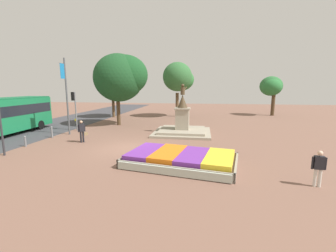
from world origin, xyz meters
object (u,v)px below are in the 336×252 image
Objects in this scene: kerb_bollard_mid_a at (25,141)px; statue_monument at (182,126)px; banner_pole at (66,95)px; flower_planter at (181,159)px; city_bus at (0,115)px; pedestrian_near_planter at (319,166)px; pedestrian_with_handbag at (82,130)px; traffic_light_mid_block at (74,104)px; kerb_bollard_mid_b at (52,132)px.

statue_monument is at bearing 30.88° from kerb_bollard_mid_a.
flower_planter is at bearing -31.27° from banner_pole.
city_bus is at bearing 149.28° from kerb_bollard_mid_a.
flower_planter is 8.48m from statue_monument.
pedestrian_near_planter reaches higher than kerb_bollard_mid_a.
flower_planter is at bearing 162.51° from pedestrian_near_planter.
statue_monument is 8.58m from pedestrian_with_handbag.
banner_pole reaches higher than traffic_light_mid_block.
kerb_bollard_mid_b is at bearing 161.19° from pedestrian_with_handbag.
flower_planter is 6.30m from pedestrian_near_planter.
banner_pole is at bearing -168.69° from statue_monument.
banner_pole is at bearing 148.73° from flower_planter.
flower_planter is at bearing -16.96° from city_bus.
statue_monument is 11.18m from kerb_bollard_mid_b.
city_bus is (-4.82, -3.46, -0.68)m from traffic_light_mid_block.
statue_monument is 12.37m from kerb_bollard_mid_a.
traffic_light_mid_block is at bearing 143.12° from flower_planter.
flower_planter is 12.84m from banner_pole.
banner_pole is at bearing 136.50° from pedestrian_with_handbag.
statue_monument is 15.70m from city_bus.
kerb_bollard_mid_a is (-0.20, -6.21, -2.15)m from traffic_light_mid_block.
pedestrian_with_handbag reaches higher than pedestrian_near_planter.
kerb_bollard_mid_b reaches higher than flower_planter.
flower_planter is 11.47m from kerb_bollard_mid_a.
traffic_light_mid_block reaches higher than pedestrian_near_planter.
flower_planter is 14.03m from traffic_light_mid_block.
flower_planter is 0.97× the size of banner_pole.
kerb_bollard_mid_a is at bearing -149.12° from statue_monument.
flower_planter is at bearing -26.09° from pedestrian_with_handbag.
city_bus is (-15.24, -3.60, 1.17)m from statue_monument.
kerb_bollard_mid_a is 2.93m from kerb_bollard_mid_b.
banner_pole is at bearing -76.46° from traffic_light_mid_block.
statue_monument is 6.45× the size of kerb_bollard_mid_a.
kerb_bollard_mid_a reaches higher than flower_planter.
traffic_light_mid_block reaches higher than flower_planter.
banner_pole is 3.92× the size of pedestrian_with_handbag.
pedestrian_with_handbag is at bearing -6.98° from city_bus.
traffic_light_mid_block is 3.84× the size of kerb_bollard_mid_b.
statue_monument is 0.76× the size of banner_pole.
flower_planter is at bearing -10.55° from kerb_bollard_mid_a.
pedestrian_near_planter is at bearing -13.00° from kerb_bollard_mid_a.
pedestrian_near_planter is at bearing -17.49° from flower_planter.
kerb_bollard_mid_b reaches higher than kerb_bollard_mid_a.
city_bus is 6.66× the size of pedestrian_near_planter.
statue_monument is 12.29m from pedestrian_near_planter.
city_bus is at bearing -163.08° from banner_pole.
traffic_light_mid_block is 0.56× the size of banner_pole.
pedestrian_near_planter is at bearing -57.26° from statue_monument.
traffic_light_mid_block reaches higher than kerb_bollard_mid_a.
banner_pole is 4.55m from pedestrian_with_handbag.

